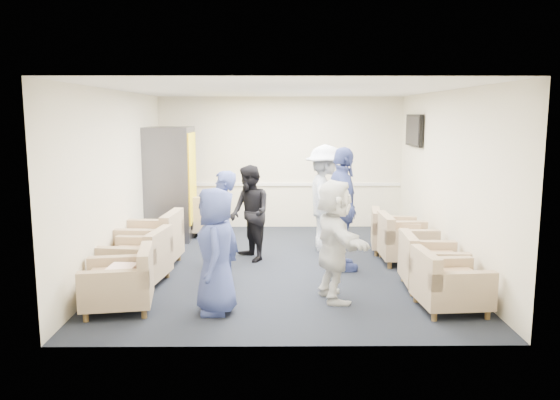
{
  "coord_description": "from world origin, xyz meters",
  "views": [
    {
      "loc": [
        -0.11,
        -8.26,
        2.34
      ],
      "look_at": [
        -0.04,
        0.2,
        1.01
      ],
      "focal_mm": 35.0,
      "sensor_mm": 36.0,
      "label": 1
    }
  ],
  "objects_px": {
    "armchair_right_midfar": "(403,242)",
    "person_mid_right": "(343,209)",
    "armchair_corner": "(205,218)",
    "person_back_right": "(325,198)",
    "armchair_right_far": "(391,234)",
    "armchair_left_near": "(123,284)",
    "person_front_right": "(334,240)",
    "person_front_left": "(216,251)",
    "person_back_left": "(250,213)",
    "armchair_left_far": "(153,244)",
    "armchair_left_mid": "(140,261)",
    "armchair_right_near": "(447,285)",
    "vending_machine": "(170,183)",
    "armchair_right_midnear": "(428,266)",
    "person_mid_left": "(223,227)"
  },
  "relations": [
    {
      "from": "person_back_left",
      "to": "person_back_right",
      "type": "xyz_separation_m",
      "value": [
        1.27,
        0.64,
        0.14
      ]
    },
    {
      "from": "armchair_right_midnear",
      "to": "armchair_corner",
      "type": "height_order",
      "value": "armchair_corner"
    },
    {
      "from": "armchair_left_mid",
      "to": "armchair_corner",
      "type": "height_order",
      "value": "armchair_corner"
    },
    {
      "from": "armchair_left_far",
      "to": "person_mid_right",
      "type": "relative_size",
      "value": 0.52
    },
    {
      "from": "person_front_left",
      "to": "person_mid_left",
      "type": "bearing_deg",
      "value": 175.69
    },
    {
      "from": "person_back_left",
      "to": "person_front_right",
      "type": "height_order",
      "value": "person_front_right"
    },
    {
      "from": "armchair_right_midfar",
      "to": "person_mid_right",
      "type": "height_order",
      "value": "person_mid_right"
    },
    {
      "from": "armchair_right_far",
      "to": "armchair_right_midnear",
      "type": "bearing_deg",
      "value": -169.24
    },
    {
      "from": "armchair_left_mid",
      "to": "vending_machine",
      "type": "xyz_separation_m",
      "value": [
        -0.09,
        2.85,
        0.73
      ]
    },
    {
      "from": "person_front_left",
      "to": "person_back_right",
      "type": "xyz_separation_m",
      "value": [
        1.56,
        3.01,
        0.16
      ]
    },
    {
      "from": "armchair_left_near",
      "to": "armchair_right_near",
      "type": "xyz_separation_m",
      "value": [
        3.9,
        -0.05,
        -0.01
      ]
    },
    {
      "from": "armchair_left_mid",
      "to": "armchair_left_far",
      "type": "bearing_deg",
      "value": -171.23
    },
    {
      "from": "armchair_right_far",
      "to": "person_front_left",
      "type": "bearing_deg",
      "value": 145.26
    },
    {
      "from": "armchair_right_midnear",
      "to": "person_back_right",
      "type": "xyz_separation_m",
      "value": [
        -1.21,
        2.13,
        0.6
      ]
    },
    {
      "from": "armchair_left_near",
      "to": "person_front_right",
      "type": "height_order",
      "value": "person_front_right"
    },
    {
      "from": "armchair_corner",
      "to": "person_back_right",
      "type": "xyz_separation_m",
      "value": [
        2.23,
        -1.21,
        0.58
      ]
    },
    {
      "from": "person_back_left",
      "to": "armchair_left_mid",
      "type": "bearing_deg",
      "value": -76.49
    },
    {
      "from": "person_back_right",
      "to": "armchair_right_midfar",
      "type": "bearing_deg",
      "value": -126.24
    },
    {
      "from": "person_front_left",
      "to": "armchair_left_far",
      "type": "bearing_deg",
      "value": -154.36
    },
    {
      "from": "armchair_left_near",
      "to": "armchair_corner",
      "type": "xyz_separation_m",
      "value": [
        0.47,
        4.12,
        0.02
      ]
    },
    {
      "from": "vending_machine",
      "to": "person_back_left",
      "type": "relative_size",
      "value": 1.37
    },
    {
      "from": "person_back_right",
      "to": "armchair_left_mid",
      "type": "bearing_deg",
      "value": 123.3
    },
    {
      "from": "armchair_right_near",
      "to": "armchair_corner",
      "type": "height_order",
      "value": "armchair_corner"
    },
    {
      "from": "armchair_left_far",
      "to": "person_back_right",
      "type": "distance_m",
      "value": 2.99
    },
    {
      "from": "vending_machine",
      "to": "person_mid_left",
      "type": "relative_size",
      "value": 1.34
    },
    {
      "from": "armchair_left_far",
      "to": "person_back_left",
      "type": "bearing_deg",
      "value": 107.74
    },
    {
      "from": "armchair_left_mid",
      "to": "armchair_right_near",
      "type": "height_order",
      "value": "armchair_left_mid"
    },
    {
      "from": "armchair_right_midfar",
      "to": "person_mid_right",
      "type": "distance_m",
      "value": 1.25
    },
    {
      "from": "armchair_right_near",
      "to": "person_mid_left",
      "type": "xyz_separation_m",
      "value": [
        -2.78,
        1.14,
        0.48
      ]
    },
    {
      "from": "armchair_left_mid",
      "to": "person_front_left",
      "type": "xyz_separation_m",
      "value": [
        1.19,
        -1.11,
        0.42
      ]
    },
    {
      "from": "person_back_right",
      "to": "armchair_right_near",
      "type": "bearing_deg",
      "value": -159.34
    },
    {
      "from": "armchair_left_mid",
      "to": "person_back_left",
      "type": "xyz_separation_m",
      "value": [
        1.48,
        1.25,
        0.44
      ]
    },
    {
      "from": "armchair_left_near",
      "to": "person_mid_right",
      "type": "distance_m",
      "value": 3.38
    },
    {
      "from": "person_front_left",
      "to": "person_back_right",
      "type": "relative_size",
      "value": 0.82
    },
    {
      "from": "person_front_right",
      "to": "armchair_right_far",
      "type": "bearing_deg",
      "value": -38.46
    },
    {
      "from": "armchair_right_far",
      "to": "armchair_right_midfar",
      "type": "bearing_deg",
      "value": -168.13
    },
    {
      "from": "armchair_left_near",
      "to": "vending_machine",
      "type": "distance_m",
      "value": 3.95
    },
    {
      "from": "armchair_right_midfar",
      "to": "person_back_right",
      "type": "height_order",
      "value": "person_back_right"
    },
    {
      "from": "armchair_corner",
      "to": "vending_machine",
      "type": "xyz_separation_m",
      "value": [
        -0.6,
        -0.25,
        0.72
      ]
    },
    {
      "from": "person_front_right",
      "to": "person_front_left",
      "type": "bearing_deg",
      "value": 95.82
    },
    {
      "from": "armchair_corner",
      "to": "person_back_right",
      "type": "height_order",
      "value": "person_back_right"
    },
    {
      "from": "armchair_left_near",
      "to": "person_mid_right",
      "type": "height_order",
      "value": "person_mid_right"
    },
    {
      "from": "armchair_left_mid",
      "to": "person_front_right",
      "type": "bearing_deg",
      "value": 83.5
    },
    {
      "from": "armchair_left_near",
      "to": "armchair_right_far",
      "type": "height_order",
      "value": "armchair_left_near"
    },
    {
      "from": "armchair_left_mid",
      "to": "person_front_left",
      "type": "distance_m",
      "value": 1.68
    },
    {
      "from": "armchair_left_mid",
      "to": "armchair_right_far",
      "type": "bearing_deg",
      "value": 122.14
    },
    {
      "from": "person_front_left",
      "to": "armchair_right_midnear",
      "type": "bearing_deg",
      "value": 102.25
    },
    {
      "from": "person_front_right",
      "to": "armchair_left_near",
      "type": "bearing_deg",
      "value": 86.51
    },
    {
      "from": "armchair_right_far",
      "to": "armchair_corner",
      "type": "height_order",
      "value": "armchair_corner"
    },
    {
      "from": "armchair_right_far",
      "to": "person_front_left",
      "type": "height_order",
      "value": "person_front_left"
    }
  ]
}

